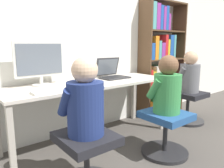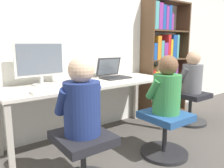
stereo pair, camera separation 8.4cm
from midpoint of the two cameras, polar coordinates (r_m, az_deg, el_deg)
ground_plane at (r=2.56m, az=-0.29°, el=-16.90°), size 14.00×14.00×0.00m
wall_back at (r=2.87m, az=-8.86°, el=12.80°), size 10.00×0.05×2.60m
desk at (r=2.59m, az=-4.49°, el=-1.13°), size 2.04×0.64×0.73m
desktop_monitor at (r=2.49m, az=-17.25°, el=5.44°), size 0.55×0.20×0.48m
laptop at (r=2.90m, az=1.15°, el=2.67°), size 0.37×0.32×0.26m
keyboard at (r=2.15m, az=-14.12°, el=-1.58°), size 0.41×0.14×0.03m
computer_mouse_by_keyboard at (r=2.24m, az=-7.84°, el=-0.79°), size 0.06×0.11×0.03m
office_chair_left at (r=1.89m, az=-6.17°, el=-18.46°), size 0.50×0.50×0.47m
office_chair_right at (r=2.44m, az=14.63°, el=-11.84°), size 0.50×0.50×0.47m
person_at_monitor at (r=1.72m, az=-6.55°, el=-4.43°), size 0.36×0.30×0.62m
person_at_laptop at (r=2.31m, az=15.10°, el=-1.02°), size 0.34×0.29×0.60m
bookshelf at (r=3.67m, az=13.64°, el=5.80°), size 0.89×0.28×1.84m
office_chair_side at (r=3.50m, az=20.40°, el=-5.32°), size 0.50×0.50×0.47m
person_near_shelf at (r=3.41m, az=20.84°, el=2.28°), size 0.35×0.30×0.61m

